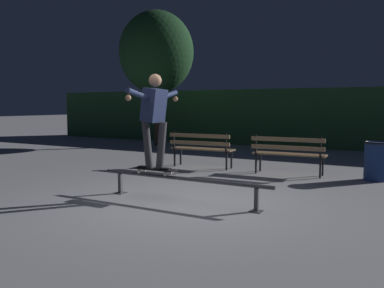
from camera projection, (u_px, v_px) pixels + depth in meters
ground_plane at (181, 202)px, 6.51m from camera, size 90.00×90.00×0.00m
hedge_backdrop at (317, 118)px, 14.78m from camera, size 24.00×1.20×2.14m
grind_rail at (182, 182)px, 6.50m from camera, size 3.07×0.18×0.41m
skateboard at (154, 170)px, 6.74m from camera, size 0.78×0.21×0.09m
skateboarder at (154, 113)px, 6.65m from camera, size 0.62×1.41×1.56m
park_bench_leftmost at (201, 146)px, 9.98m from camera, size 1.62×0.48×0.88m
park_bench_left_center at (288, 151)px, 8.92m from camera, size 1.62×0.48×0.88m
tree_far_left at (156, 52)px, 15.12m from camera, size 2.77×2.77×5.02m
trash_can at (377, 161)px, 8.31m from camera, size 0.52×0.52×0.80m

